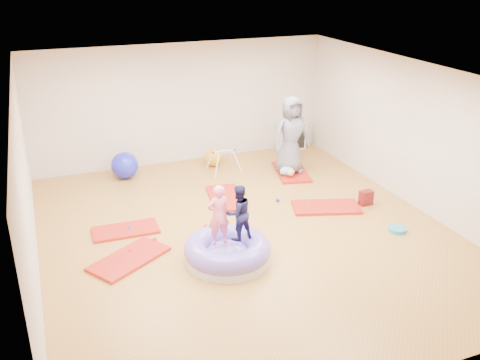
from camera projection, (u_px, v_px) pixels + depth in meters
name	position (u px, v px, depth m)	size (l,w,h in m)	color
room	(246.00, 159.00, 9.01)	(7.01, 8.01, 2.81)	#B67B37
gym_mat_front_left	(129.00, 259.00, 8.65)	(1.30, 0.65, 0.05)	#AD2514
gym_mat_mid_left	(126.00, 230.00, 9.57)	(1.16, 0.58, 0.05)	#AD2514
gym_mat_center_back	(226.00, 198.00, 10.87)	(1.27, 0.63, 0.05)	#AD2514
gym_mat_right	(326.00, 207.00, 10.46)	(1.30, 0.65, 0.05)	#AD2514
gym_mat_rear_right	(291.00, 172.00, 12.19)	(1.31, 0.66, 0.05)	#AD2514
inflatable_cushion	(227.00, 252.00, 8.58)	(1.40, 1.40, 0.44)	silver
child_pink	(218.00, 212.00, 8.26)	(0.36, 0.24, 1.00)	pink
child_navy	(238.00, 210.00, 8.41)	(0.45, 0.35, 0.93)	#1A1A43
adult_caregiver	(291.00, 135.00, 11.80)	(0.85, 0.55, 1.74)	slate
infant	(288.00, 171.00, 11.86)	(0.36, 0.37, 0.21)	#88C1E0
ball_pit_balls	(222.00, 221.00, 9.86)	(3.74, 1.05, 0.08)	red
exercise_ball_blue	(125.00, 165.00, 11.81)	(0.60, 0.60, 0.60)	#2024D0
exercise_ball_orange	(213.00, 157.00, 12.54)	(0.42, 0.42, 0.42)	orange
infant_play_gym	(224.00, 158.00, 12.11)	(0.69, 0.65, 0.53)	silver
cube_shelf	(291.00, 136.00, 13.61)	(0.70, 0.35, 0.70)	silver
balance_disc	(398.00, 229.00, 9.58)	(0.32, 0.32, 0.07)	teal
backpack	(366.00, 198.00, 10.57)	(0.26, 0.16, 0.30)	red
yellow_toy	(216.00, 252.00, 8.87)	(0.21, 0.21, 0.03)	#F9FF10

